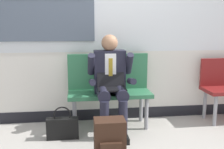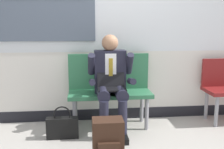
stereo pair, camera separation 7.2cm
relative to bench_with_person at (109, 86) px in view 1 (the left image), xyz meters
name	(u,v)px [view 1 (the left image)]	position (x,y,z in m)	size (l,w,h in m)	color
ground_plane	(114,137)	(0.01, -0.43, -0.55)	(18.00, 18.00, 0.00)	#9E9991
station_wall	(106,18)	(-0.01, 0.27, 0.88)	(5.09, 0.17, 2.86)	silver
bench_with_person	(109,86)	(0.00, 0.00, 0.00)	(1.08, 0.42, 0.96)	#2D6B47
person_seated	(111,81)	(0.00, -0.20, 0.10)	(0.57, 0.70, 1.23)	#1E1E2D
backpack	(110,143)	(-0.12, -1.05, -0.32)	(0.30, 0.25, 0.46)	#331E14
handbag	(63,128)	(-0.60, -0.38, -0.41)	(0.38, 0.11, 0.40)	black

